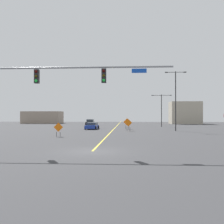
{
  "coord_description": "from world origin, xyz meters",
  "views": [
    {
      "loc": [
        2.65,
        -19.18,
        2.76
      ],
      "look_at": [
        -0.49,
        31.79,
        3.23
      ],
      "focal_mm": 41.41,
      "sensor_mm": 36.0,
      "label": 1
    }
  ],
  "objects_px": {
    "traffic_signal_assembly": "(40,83)",
    "car_black_approaching": "(90,122)",
    "construction_sign_median_near": "(58,128)",
    "street_lamp_far_right": "(161,107)",
    "street_lamp_far_left": "(176,96)",
    "car_blue_near": "(92,126)",
    "construction_sign_left_shoulder": "(128,123)",
    "construction_sign_left_lane": "(127,122)"
  },
  "relations": [
    {
      "from": "traffic_signal_assembly",
      "to": "car_black_approaching",
      "type": "bearing_deg",
      "value": 93.71
    },
    {
      "from": "construction_sign_median_near",
      "to": "street_lamp_far_right",
      "type": "bearing_deg",
      "value": 58.73
    },
    {
      "from": "street_lamp_far_left",
      "to": "car_blue_near",
      "type": "bearing_deg",
      "value": 164.8
    },
    {
      "from": "street_lamp_far_right",
      "to": "car_blue_near",
      "type": "height_order",
      "value": "street_lamp_far_right"
    },
    {
      "from": "traffic_signal_assembly",
      "to": "car_blue_near",
      "type": "relative_size",
      "value": 3.54
    },
    {
      "from": "street_lamp_far_right",
      "to": "construction_sign_left_shoulder",
      "type": "xyz_separation_m",
      "value": [
        -7.41,
        -14.96,
        -3.14
      ]
    },
    {
      "from": "street_lamp_far_right",
      "to": "car_black_approaching",
      "type": "bearing_deg",
      "value": 156.74
    },
    {
      "from": "construction_sign_left_shoulder",
      "to": "car_black_approaching",
      "type": "distance_m",
      "value": 24.36
    },
    {
      "from": "construction_sign_left_lane",
      "to": "car_blue_near",
      "type": "height_order",
      "value": "construction_sign_left_lane"
    },
    {
      "from": "street_lamp_far_left",
      "to": "construction_sign_median_near",
      "type": "distance_m",
      "value": 21.1
    },
    {
      "from": "construction_sign_left_lane",
      "to": "street_lamp_far_right",
      "type": "bearing_deg",
      "value": 51.61
    },
    {
      "from": "construction_sign_left_lane",
      "to": "traffic_signal_assembly",
      "type": "bearing_deg",
      "value": -102.41
    },
    {
      "from": "traffic_signal_assembly",
      "to": "construction_sign_median_near",
      "type": "bearing_deg",
      "value": 99.19
    },
    {
      "from": "traffic_signal_assembly",
      "to": "car_blue_near",
      "type": "xyz_separation_m",
      "value": [
        -0.04,
        28.56,
        -4.55
      ]
    },
    {
      "from": "car_black_approaching",
      "to": "traffic_signal_assembly",
      "type": "bearing_deg",
      "value": -86.29
    },
    {
      "from": "construction_sign_left_lane",
      "to": "construction_sign_left_shoulder",
      "type": "height_order",
      "value": "construction_sign_left_lane"
    },
    {
      "from": "traffic_signal_assembly",
      "to": "street_lamp_far_left",
      "type": "distance_m",
      "value": 28.6
    },
    {
      "from": "traffic_signal_assembly",
      "to": "construction_sign_left_shoulder",
      "type": "distance_m",
      "value": 25.33
    },
    {
      "from": "street_lamp_far_left",
      "to": "street_lamp_far_right",
      "type": "bearing_deg",
      "value": 91.92
    },
    {
      "from": "street_lamp_far_left",
      "to": "construction_sign_left_lane",
      "type": "height_order",
      "value": "street_lamp_far_left"
    },
    {
      "from": "traffic_signal_assembly",
      "to": "street_lamp_far_left",
      "type": "relative_size",
      "value": 1.55
    },
    {
      "from": "construction_sign_left_shoulder",
      "to": "car_blue_near",
      "type": "bearing_deg",
      "value": 146.65
    },
    {
      "from": "traffic_signal_assembly",
      "to": "construction_sign_left_shoulder",
      "type": "xyz_separation_m",
      "value": [
        6.72,
        24.11,
        -3.91
      ]
    },
    {
      "from": "construction_sign_median_near",
      "to": "car_blue_near",
      "type": "height_order",
      "value": "construction_sign_median_near"
    },
    {
      "from": "street_lamp_far_right",
      "to": "construction_sign_median_near",
      "type": "height_order",
      "value": "street_lamp_far_right"
    },
    {
      "from": "street_lamp_far_left",
      "to": "construction_sign_left_shoulder",
      "type": "relative_size",
      "value": 5.08
    },
    {
      "from": "traffic_signal_assembly",
      "to": "construction_sign_median_near",
      "type": "height_order",
      "value": "traffic_signal_assembly"
    },
    {
      "from": "car_black_approaching",
      "to": "car_blue_near",
      "type": "bearing_deg",
      "value": -80.58
    },
    {
      "from": "traffic_signal_assembly",
      "to": "street_lamp_far_left",
      "type": "xyz_separation_m",
      "value": [
        14.61,
        24.58,
        0.62
      ]
    },
    {
      "from": "car_blue_near",
      "to": "car_black_approaching",
      "type": "xyz_separation_m",
      "value": [
        -2.97,
        17.88,
        0.08
      ]
    },
    {
      "from": "construction_sign_left_lane",
      "to": "car_black_approaching",
      "type": "bearing_deg",
      "value": 119.11
    },
    {
      "from": "construction_sign_median_near",
      "to": "car_blue_near",
      "type": "bearing_deg",
      "value": 82.99
    },
    {
      "from": "construction_sign_left_lane",
      "to": "car_blue_near",
      "type": "distance_m",
      "value": 6.6
    },
    {
      "from": "car_blue_near",
      "to": "construction_sign_left_shoulder",
      "type": "bearing_deg",
      "value": -33.35
    },
    {
      "from": "car_black_approaching",
      "to": "construction_sign_left_shoulder",
      "type": "bearing_deg",
      "value": -66.46
    },
    {
      "from": "construction_sign_left_shoulder",
      "to": "car_blue_near",
      "type": "distance_m",
      "value": 8.12
    },
    {
      "from": "street_lamp_far_right",
      "to": "construction_sign_left_lane",
      "type": "relative_size",
      "value": 3.52
    },
    {
      "from": "construction_sign_left_lane",
      "to": "construction_sign_median_near",
      "type": "xyz_separation_m",
      "value": [
        -8.49,
        -16.93,
        -0.18
      ]
    },
    {
      "from": "traffic_signal_assembly",
      "to": "car_black_approaching",
      "type": "distance_m",
      "value": 46.75
    },
    {
      "from": "street_lamp_far_left",
      "to": "construction_sign_median_near",
      "type": "height_order",
      "value": "street_lamp_far_left"
    },
    {
      "from": "construction_sign_left_shoulder",
      "to": "construction_sign_left_lane",
      "type": "bearing_deg",
      "value": 92.66
    },
    {
      "from": "traffic_signal_assembly",
      "to": "construction_sign_left_lane",
      "type": "xyz_separation_m",
      "value": [
        6.47,
        29.41,
        -3.9
      ]
    }
  ]
}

